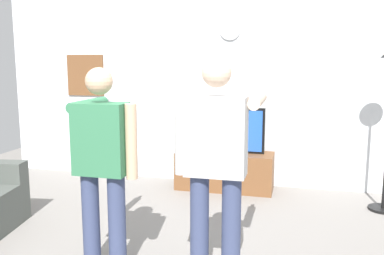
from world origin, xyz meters
name	(u,v)px	position (x,y,z in m)	size (l,w,h in m)	color
back_wall	(221,86)	(0.00, 2.95, 1.35)	(6.40, 0.10, 2.70)	silver
tv_stand	(225,171)	(0.13, 2.60, 0.25)	(1.27, 0.50, 0.50)	brown
television	(226,130)	(0.13, 2.65, 0.80)	(1.02, 0.07, 0.60)	black
wall_clock	(230,29)	(0.13, 2.89, 2.11)	(0.28, 0.28, 0.03)	white
framed_picture	(86,75)	(-2.02, 2.90, 1.48)	(0.58, 0.04, 0.60)	brown
person_standing_nearer_lamp	(103,160)	(-0.42, 0.15, 0.94)	(0.59, 0.78, 1.66)	#384266
person_standing_nearer_couch	(216,161)	(0.50, 0.11, 0.99)	(0.61, 0.78, 1.73)	#384266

